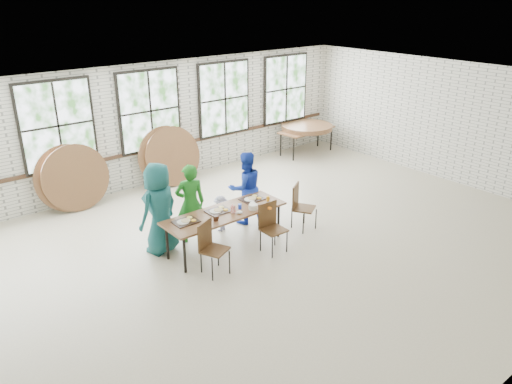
# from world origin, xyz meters

# --- Properties ---
(room) EXTENTS (12.00, 12.00, 12.00)m
(room) POSITION_xyz_m (0.00, 4.44, 1.83)
(room) COLOR beige
(room) RESTS_ON ground
(dining_table) EXTENTS (2.40, 0.81, 0.74)m
(dining_table) POSITION_xyz_m (-0.60, 0.59, 0.69)
(dining_table) COLOR brown
(dining_table) RESTS_ON ground
(chair_near_left) EXTENTS (0.55, 0.54, 0.95)m
(chair_near_left) POSITION_xyz_m (-1.32, 0.03, 0.56)
(chair_near_left) COLOR #4B3019
(chair_near_left) RESTS_ON ground
(chair_near_right) EXTENTS (0.43, 0.41, 0.95)m
(chair_near_right) POSITION_xyz_m (0.01, -0.02, 0.56)
(chair_near_right) COLOR #4B3019
(chair_near_right) RESTS_ON ground
(chair_spare) EXTENTS (0.57, 0.57, 0.95)m
(chair_spare) POSITION_xyz_m (1.08, 0.31, 0.56)
(chair_spare) COLOR #4B3019
(chair_spare) RESTS_ON ground
(adult_teal) EXTENTS (0.98, 0.78, 1.74)m
(adult_teal) POSITION_xyz_m (-1.60, 1.24, 0.87)
(adult_teal) COLOR #1A665A
(adult_teal) RESTS_ON ground
(adult_green) EXTENTS (0.67, 0.55, 1.58)m
(adult_green) POSITION_xyz_m (-0.94, 1.24, 0.79)
(adult_green) COLOR #1D6D1D
(adult_green) RESTS_ON ground
(toddler) EXTENTS (0.55, 0.42, 0.75)m
(toddler) POSITION_xyz_m (-0.24, 1.24, 0.37)
(toddler) COLOR #191544
(toddler) RESTS_ON ground
(adult_blue) EXTENTS (0.86, 0.74, 1.55)m
(adult_blue) POSITION_xyz_m (0.40, 1.24, 0.77)
(adult_blue) COLOR #1936AF
(adult_blue) RESTS_ON ground
(storage_table) EXTENTS (1.86, 0.91, 0.74)m
(storage_table) POSITION_xyz_m (4.74, 3.83, 0.69)
(storage_table) COLOR brown
(storage_table) RESTS_ON ground
(tabletop_clutter) EXTENTS (2.00, 0.63, 0.11)m
(tabletop_clutter) POSITION_xyz_m (-0.48, 0.56, 0.77)
(tabletop_clutter) COLOR black
(tabletop_clutter) RESTS_ON dining_table
(round_tops_stacked) EXTENTS (1.50, 1.50, 0.13)m
(round_tops_stacked) POSITION_xyz_m (4.74, 3.83, 0.80)
(round_tops_stacked) COLOR brown
(round_tops_stacked) RESTS_ON storage_table
(round_tops_leaning) EXTENTS (4.07, 0.49, 1.49)m
(round_tops_leaning) POSITION_xyz_m (-0.92, 4.16, 0.74)
(round_tops_leaning) COLOR brown
(round_tops_leaning) RESTS_ON ground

